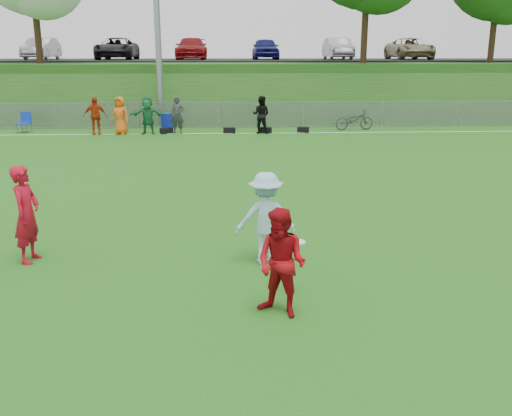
{
  "coord_description": "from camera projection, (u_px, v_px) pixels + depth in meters",
  "views": [
    {
      "loc": [
        0.2,
        -8.2,
        3.65
      ],
      "look_at": [
        0.67,
        0.5,
        1.25
      ],
      "focal_mm": 40.0,
      "sensor_mm": 36.0,
      "label": 1
    }
  ],
  "objects": [
    {
      "name": "ground",
      "position": [
        215.0,
        294.0,
        8.86
      ],
      "size": [
        120.0,
        120.0,
        0.0
      ],
      "primitive_type": "plane",
      "color": "#1A5F14",
      "rests_on": "ground"
    },
    {
      "name": "sideline_far",
      "position": [
        221.0,
        133.0,
        26.18
      ],
      "size": [
        60.0,
        0.1,
        0.01
      ],
      "primitive_type": "cube",
      "color": "white",
      "rests_on": "ground"
    },
    {
      "name": "fence",
      "position": [
        221.0,
        115.0,
        27.94
      ],
      "size": [
        58.0,
        0.06,
        1.3
      ],
      "color": "gray",
      "rests_on": "ground"
    },
    {
      "name": "berm",
      "position": [
        222.0,
        84.0,
        38.3
      ],
      "size": [
        120.0,
        18.0,
        3.0
      ],
      "primitive_type": "cube",
      "color": "#1E4A15",
      "rests_on": "ground"
    },
    {
      "name": "parking_lot",
      "position": [
        221.0,
        60.0,
        39.82
      ],
      "size": [
        120.0,
        12.0,
        0.1
      ],
      "primitive_type": "cube",
      "color": "black",
      "rests_on": "berm"
    },
    {
      "name": "car_row",
      "position": [
        204.0,
        49.0,
        38.59
      ],
      "size": [
        32.04,
        5.18,
        1.44
      ],
      "color": "silver",
      "rests_on": "parking_lot"
    },
    {
      "name": "spectator_row",
      "position": [
        162.0,
        115.0,
        25.82
      ],
      "size": [
        8.54,
        0.89,
        1.69
      ],
      "color": "#B62F0C",
      "rests_on": "ground"
    },
    {
      "name": "gear_bags",
      "position": [
        241.0,
        130.0,
        26.3
      ],
      "size": [
        6.91,
        0.51,
        0.26
      ],
      "color": "black",
      "rests_on": "ground"
    },
    {
      "name": "player_red_left",
      "position": [
        27.0,
        214.0,
        10.06
      ],
      "size": [
        0.51,
        0.69,
        1.75
      ],
      "primitive_type": "imported",
      "rotation": [
        0.0,
        0.0,
        1.42
      ],
      "color": "#B30C21",
      "rests_on": "ground"
    },
    {
      "name": "player_red_center",
      "position": [
        281.0,
        263.0,
        7.98
      ],
      "size": [
        0.97,
        0.92,
        1.57
      ],
      "primitive_type": "imported",
      "rotation": [
        0.0,
        0.0,
        -0.6
      ],
      "color": "#A40B13",
      "rests_on": "ground"
    },
    {
      "name": "player_blue",
      "position": [
        266.0,
        218.0,
        10.01
      ],
      "size": [
        1.09,
        0.66,
        1.64
      ],
      "primitive_type": "imported",
      "rotation": [
        0.0,
        0.0,
        3.19
      ],
      "color": "#A3CCE2",
      "rests_on": "ground"
    },
    {
      "name": "frisbee",
      "position": [
        297.0,
        242.0,
        8.64
      ],
      "size": [
        0.25,
        0.25,
        0.02
      ],
      "color": "silver",
      "rests_on": "ground"
    },
    {
      "name": "recycling_bin",
      "position": [
        167.0,
        122.0,
        26.84
      ],
      "size": [
        0.67,
        0.67,
        0.84
      ],
      "primitive_type": "cylinder",
      "rotation": [
        0.0,
        0.0,
        -0.22
      ],
      "color": "#1023B3",
      "rests_on": "ground"
    },
    {
      "name": "camp_chair",
      "position": [
        24.0,
        127.0,
        26.43
      ],
      "size": [
        0.62,
        0.63,
        0.95
      ],
      "rotation": [
        0.0,
        0.0,
        -0.2
      ],
      "color": "#1135B8",
      "rests_on": "ground"
    },
    {
      "name": "bicycle",
      "position": [
        354.0,
        120.0,
        27.25
      ],
      "size": [
        1.92,
        0.88,
        0.97
      ],
      "primitive_type": "imported",
      "rotation": [
        0.0,
        0.0,
        1.7
      ],
      "color": "#2F2F31",
      "rests_on": "ground"
    }
  ]
}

